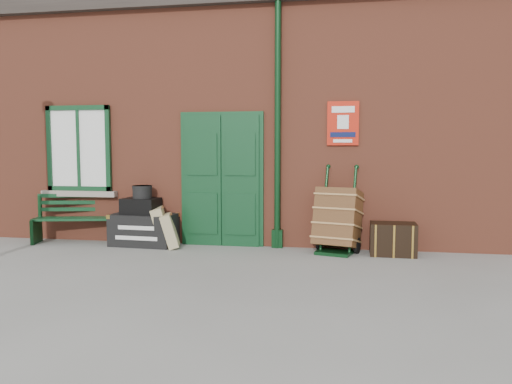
% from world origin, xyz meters
% --- Properties ---
extents(ground, '(80.00, 80.00, 0.00)m').
position_xyz_m(ground, '(0.00, 0.00, 0.00)').
color(ground, gray).
rests_on(ground, ground).
extents(station_building, '(10.30, 4.30, 4.36)m').
position_xyz_m(station_building, '(-0.00, 3.49, 2.16)').
color(station_building, brown).
rests_on(station_building, ground).
extents(bench, '(1.48, 0.75, 0.88)m').
position_xyz_m(bench, '(-2.90, 1.32, 0.44)').
color(bench, '#0F391D').
rests_on(bench, ground).
extents(houdini_trunk, '(1.11, 0.65, 0.54)m').
position_xyz_m(houdini_trunk, '(-1.62, 1.25, 0.27)').
color(houdini_trunk, black).
rests_on(houdini_trunk, ground).
extents(strongbox, '(0.62, 0.46, 0.27)m').
position_xyz_m(strongbox, '(-1.67, 1.25, 0.67)').
color(strongbox, black).
rests_on(strongbox, houdini_trunk).
extents(hatbox, '(0.34, 0.34, 0.22)m').
position_xyz_m(hatbox, '(-1.64, 1.25, 0.91)').
color(hatbox, black).
rests_on(hatbox, strongbox).
extents(suitcase_back, '(0.46, 0.54, 0.67)m').
position_xyz_m(suitcase_back, '(-1.28, 1.19, 0.34)').
color(suitcase_back, tan).
rests_on(suitcase_back, ground).
extents(suitcase_front, '(0.42, 0.49, 0.58)m').
position_xyz_m(suitcase_front, '(-1.10, 1.09, 0.29)').
color(suitcase_front, tan).
rests_on(suitcase_front, ground).
extents(porter_trolley, '(0.83, 0.86, 1.36)m').
position_xyz_m(porter_trolley, '(1.64, 1.23, 0.53)').
color(porter_trolley, black).
rests_on(porter_trolley, ground).
extents(dark_trunk, '(0.70, 0.47, 0.50)m').
position_xyz_m(dark_trunk, '(2.49, 1.17, 0.25)').
color(dark_trunk, black).
rests_on(dark_trunk, ground).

